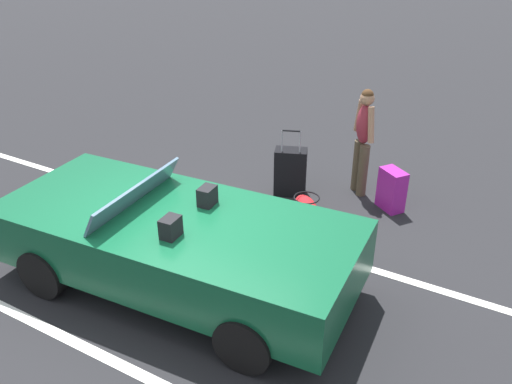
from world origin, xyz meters
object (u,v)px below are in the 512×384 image
(duffel_bag, at_px, (306,208))
(traveler_person, at_px, (363,136))
(convertible_car, at_px, (161,238))
(suitcase_large_black, at_px, (290,172))
(suitcase_medium_bright, at_px, (392,190))

(duffel_bag, height_order, traveler_person, traveler_person)
(convertible_car, relative_size, suitcase_large_black, 3.91)
(suitcase_medium_bright, bearing_deg, convertible_car, -175.77)
(duffel_bag, bearing_deg, suitcase_medium_bright, -138.12)
(convertible_car, height_order, suitcase_medium_bright, convertible_car)
(duffel_bag, xyz_separation_m, traveler_person, (-0.37, -1.13, 0.77))
(suitcase_large_black, bearing_deg, traveler_person, -78.79)
(convertible_car, bearing_deg, duffel_bag, -115.95)
(suitcase_large_black, xyz_separation_m, duffel_bag, (-0.53, 0.55, -0.21))
(suitcase_large_black, xyz_separation_m, traveler_person, (-0.90, -0.58, 0.56))
(suitcase_medium_bright, bearing_deg, traveler_person, 100.77)
(suitcase_medium_bright, xyz_separation_m, traveler_person, (0.59, -0.27, 0.62))
(suitcase_medium_bright, bearing_deg, suitcase_large_black, 137.25)
(suitcase_medium_bright, distance_m, traveler_person, 0.90)
(suitcase_medium_bright, xyz_separation_m, duffel_bag, (0.96, 0.86, -0.15))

